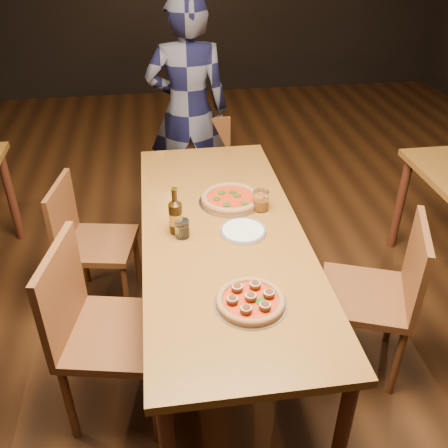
{
  "coord_description": "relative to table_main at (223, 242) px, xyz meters",
  "views": [
    {
      "loc": [
        -0.29,
        -2.06,
        2.13
      ],
      "look_at": [
        0.0,
        -0.05,
        0.82
      ],
      "focal_mm": 40.0,
      "sensor_mm": 36.0,
      "label": 1
    }
  ],
  "objects": [
    {
      "name": "chair_main_sw",
      "position": [
        -0.68,
        0.44,
        -0.25
      ],
      "size": [
        0.47,
        0.47,
        0.86
      ],
      "primitive_type": null,
      "rotation": [
        0.0,
        0.0,
        1.39
      ],
      "color": "brown",
      "rests_on": "ground"
    },
    {
      "name": "amber_glass",
      "position": [
        0.23,
        0.17,
        0.13
      ],
      "size": [
        0.09,
        0.09,
        0.11
      ],
      "primitive_type": "cylinder",
      "color": "#A55712",
      "rests_on": "table_main"
    },
    {
      "name": "table_main",
      "position": [
        0.0,
        0.0,
        0.0
      ],
      "size": [
        0.8,
        2.0,
        0.75
      ],
      "color": "brown",
      "rests_on": "ground"
    },
    {
      "name": "ground",
      "position": [
        0.0,
        0.0,
        -0.68
      ],
      "size": [
        9.0,
        9.0,
        0.0
      ],
      "primitive_type": "plane",
      "color": "black"
    },
    {
      "name": "plate_stack",
      "position": [
        0.1,
        -0.04,
        0.08
      ],
      "size": [
        0.22,
        0.22,
        0.02
      ],
      "primitive_type": "cylinder",
      "color": "white",
      "rests_on": "table_main"
    },
    {
      "name": "pizza_margherita",
      "position": [
        0.08,
        0.27,
        0.09
      ],
      "size": [
        0.34,
        0.34,
        0.05
      ],
      "rotation": [
        0.0,
        0.0,
        0.15
      ],
      "color": "#B7B7BF",
      "rests_on": "table_main"
    },
    {
      "name": "chair_main_e",
      "position": [
        0.69,
        -0.26,
        -0.21
      ],
      "size": [
        0.56,
        0.56,
        0.93
      ],
      "primitive_type": null,
      "rotation": [
        0.0,
        0.0,
        -1.93
      ],
      "color": "brown",
      "rests_on": "ground"
    },
    {
      "name": "diner",
      "position": [
        -0.05,
        1.49,
        0.15
      ],
      "size": [
        0.63,
        0.43,
        1.66
      ],
      "primitive_type": "imported",
      "rotation": [
        0.0,
        0.0,
        3.09
      ],
      "color": "black",
      "rests_on": "ground"
    },
    {
      "name": "chair_end",
      "position": [
        0.08,
        1.28,
        -0.27
      ],
      "size": [
        0.39,
        0.39,
        0.82
      ],
      "primitive_type": null,
      "rotation": [
        0.0,
        0.0,
        0.04
      ],
      "color": "brown",
      "rests_on": "ground"
    },
    {
      "name": "chair_main_nw",
      "position": [
        -0.54,
        -0.37,
        -0.19
      ],
      "size": [
        0.54,
        0.54,
        0.98
      ],
      "primitive_type": null,
      "rotation": [
        0.0,
        0.0,
        1.37
      ],
      "color": "brown",
      "rests_on": "ground"
    },
    {
      "name": "beer_bottle",
      "position": [
        -0.23,
        0.02,
        0.16
      ],
      "size": [
        0.07,
        0.07,
        0.24
      ],
      "rotation": [
        0.0,
        0.0,
        0.3
      ],
      "color": "black",
      "rests_on": "table_main"
    },
    {
      "name": "pizza_meatball",
      "position": [
        0.04,
        -0.56,
        0.09
      ],
      "size": [
        0.3,
        0.3,
        0.06
      ],
      "rotation": [
        0.0,
        0.0,
        -0.16
      ],
      "color": "#B7B7BF",
      "rests_on": "table_main"
    },
    {
      "name": "water_glass",
      "position": [
        -0.2,
        -0.02,
        0.12
      ],
      "size": [
        0.07,
        0.07,
        0.09
      ],
      "primitive_type": "cylinder",
      "color": "white",
      "rests_on": "table_main"
    }
  ]
}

